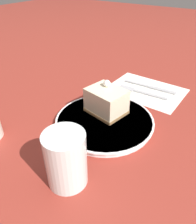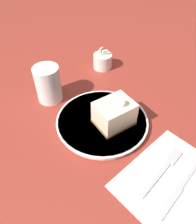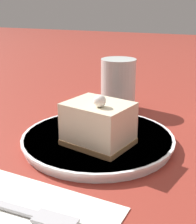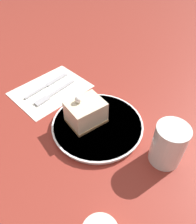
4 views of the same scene
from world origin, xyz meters
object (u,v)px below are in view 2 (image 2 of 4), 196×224
at_px(sugar_bowl, 103,61).
at_px(drinking_glass, 48,84).
at_px(knife, 177,193).
at_px(plate, 102,121).
at_px(cake_slice, 114,113).
at_px(fork, 165,168).

xyz_separation_m(sugar_bowl, drinking_glass, (0.01, -0.25, 0.03)).
distance_m(knife, drinking_glass, 0.45).
distance_m(plate, sugar_bowl, 0.29).
height_order(cake_slice, knife, cake_slice).
relative_size(plate, knife, 1.41).
xyz_separation_m(plate, knife, (0.26, -0.04, -0.00)).
bearing_deg(fork, plate, 177.81).
height_order(cake_slice, fork, cake_slice).
bearing_deg(plate, sugar_bowl, 133.86).
bearing_deg(cake_slice, fork, 6.40).
bearing_deg(knife, cake_slice, 165.73).
relative_size(cake_slice, fork, 0.68).
relative_size(fork, sugar_bowl, 2.17).
xyz_separation_m(plate, sugar_bowl, (-0.20, 0.21, 0.02)).
relative_size(knife, drinking_glass, 1.61).
bearing_deg(fork, drinking_glass, -176.75).
relative_size(plate, fork, 1.56).
height_order(cake_slice, drinking_glass, drinking_glass).
xyz_separation_m(cake_slice, drinking_glass, (-0.22, -0.05, 0.01)).
distance_m(fork, sugar_bowl, 0.46).
bearing_deg(fork, knife, -35.42).
height_order(knife, drinking_glass, drinking_glass).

